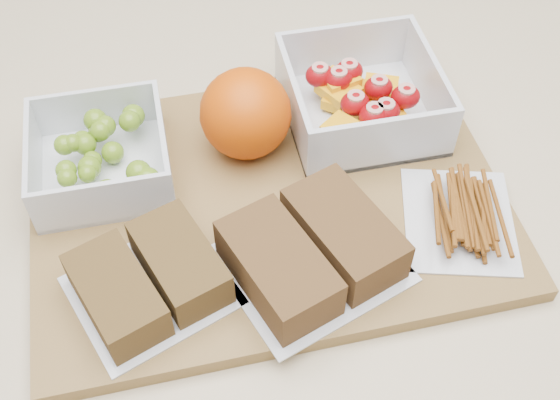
{
  "coord_description": "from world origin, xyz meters",
  "views": [
    {
      "loc": [
        -0.1,
        -0.37,
        1.41
      ],
      "look_at": [
        -0.02,
        0.01,
        0.93
      ],
      "focal_mm": 45.0,
      "sensor_mm": 36.0,
      "label": 1
    }
  ],
  "objects_px": {
    "sandwich_bag_center": "(311,251)",
    "pretzel_bag": "(461,212)",
    "grape_container": "(103,156)",
    "orange": "(246,114)",
    "fruit_container": "(361,99)",
    "cutting_board": "(268,202)",
    "sandwich_bag_left": "(149,279)"
  },
  "relations": [
    {
      "from": "orange",
      "to": "sandwich_bag_center",
      "type": "height_order",
      "value": "orange"
    },
    {
      "from": "grape_container",
      "to": "orange",
      "type": "bearing_deg",
      "value": 2.72
    },
    {
      "from": "sandwich_bag_left",
      "to": "fruit_container",
      "type": "bearing_deg",
      "value": 36.01
    },
    {
      "from": "cutting_board",
      "to": "fruit_container",
      "type": "relative_size",
      "value": 2.96
    },
    {
      "from": "sandwich_bag_left",
      "to": "pretzel_bag",
      "type": "height_order",
      "value": "sandwich_bag_left"
    },
    {
      "from": "sandwich_bag_left",
      "to": "sandwich_bag_center",
      "type": "height_order",
      "value": "sandwich_bag_center"
    },
    {
      "from": "sandwich_bag_left",
      "to": "sandwich_bag_center",
      "type": "distance_m",
      "value": 0.13
    },
    {
      "from": "fruit_container",
      "to": "pretzel_bag",
      "type": "xyz_separation_m",
      "value": [
        0.05,
        -0.14,
        -0.01
      ]
    },
    {
      "from": "cutting_board",
      "to": "fruit_container",
      "type": "bearing_deg",
      "value": 36.15
    },
    {
      "from": "sandwich_bag_center",
      "to": "orange",
      "type": "bearing_deg",
      "value": 100.53
    },
    {
      "from": "cutting_board",
      "to": "orange",
      "type": "height_order",
      "value": "orange"
    },
    {
      "from": "cutting_board",
      "to": "fruit_container",
      "type": "height_order",
      "value": "fruit_container"
    },
    {
      "from": "fruit_container",
      "to": "sandwich_bag_left",
      "type": "xyz_separation_m",
      "value": [
        -0.22,
        -0.16,
        -0.01
      ]
    },
    {
      "from": "grape_container",
      "to": "pretzel_bag",
      "type": "relative_size",
      "value": 0.9
    },
    {
      "from": "grape_container",
      "to": "fruit_container",
      "type": "distance_m",
      "value": 0.25
    },
    {
      "from": "fruit_container",
      "to": "pretzel_bag",
      "type": "relative_size",
      "value": 1.05
    },
    {
      "from": "orange",
      "to": "sandwich_bag_center",
      "type": "bearing_deg",
      "value": -79.47
    },
    {
      "from": "grape_container",
      "to": "pretzel_bag",
      "type": "xyz_separation_m",
      "value": [
        0.3,
        -0.12,
        -0.01
      ]
    },
    {
      "from": "orange",
      "to": "fruit_container",
      "type": "bearing_deg",
      "value": 7.85
    },
    {
      "from": "fruit_container",
      "to": "pretzel_bag",
      "type": "distance_m",
      "value": 0.15
    },
    {
      "from": "fruit_container",
      "to": "grape_container",
      "type": "bearing_deg",
      "value": -174.89
    },
    {
      "from": "fruit_container",
      "to": "sandwich_bag_left",
      "type": "distance_m",
      "value": 0.27
    },
    {
      "from": "cutting_board",
      "to": "pretzel_bag",
      "type": "relative_size",
      "value": 3.11
    },
    {
      "from": "sandwich_bag_left",
      "to": "pretzel_bag",
      "type": "relative_size",
      "value": 1.12
    },
    {
      "from": "cutting_board",
      "to": "orange",
      "type": "bearing_deg",
      "value": 95.34
    },
    {
      "from": "fruit_container",
      "to": "sandwich_bag_left",
      "type": "bearing_deg",
      "value": -143.99
    },
    {
      "from": "cutting_board",
      "to": "pretzel_bag",
      "type": "bearing_deg",
      "value": -22.36
    },
    {
      "from": "sandwich_bag_center",
      "to": "pretzel_bag",
      "type": "height_order",
      "value": "sandwich_bag_center"
    },
    {
      "from": "sandwich_bag_center",
      "to": "pretzel_bag",
      "type": "bearing_deg",
      "value": 7.55
    },
    {
      "from": "cutting_board",
      "to": "sandwich_bag_left",
      "type": "bearing_deg",
      "value": -145.74
    },
    {
      "from": "grape_container",
      "to": "sandwich_bag_center",
      "type": "xyz_separation_m",
      "value": [
        0.16,
        -0.14,
        -0.0
      ]
    },
    {
      "from": "cutting_board",
      "to": "orange",
      "type": "xyz_separation_m",
      "value": [
        -0.01,
        0.07,
        0.05
      ]
    }
  ]
}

